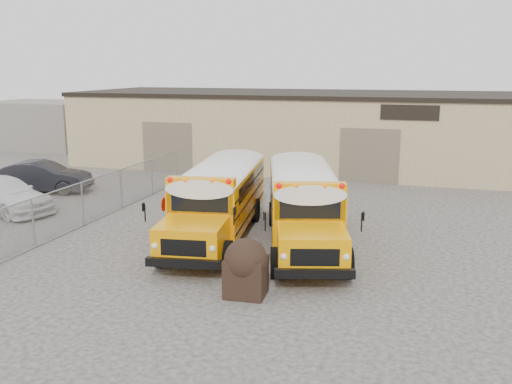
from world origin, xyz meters
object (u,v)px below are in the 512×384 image
(tarp_bundle, at_px, (246,267))
(car_dark, at_px, (42,177))
(school_bus_right, at_px, (295,170))
(school_bus_left, at_px, (244,167))
(car_white, at_px, (5,195))

(tarp_bundle, distance_m, car_dark, 17.03)
(school_bus_right, distance_m, tarp_bundle, 11.13)
(car_dark, bearing_deg, school_bus_left, -96.53)
(school_bus_left, relative_size, tarp_bundle, 5.83)
(car_white, distance_m, car_dark, 3.95)
(school_bus_right, bearing_deg, school_bus_left, 179.59)
(car_white, height_order, car_dark, car_dark)
(tarp_bundle, height_order, car_white, tarp_bundle)
(school_bus_left, height_order, school_bus_right, same)
(tarp_bundle, bearing_deg, school_bus_left, 108.25)
(school_bus_right, height_order, tarp_bundle, school_bus_right)
(car_white, bearing_deg, tarp_bundle, -96.27)
(school_bus_left, bearing_deg, car_dark, -172.69)
(car_white, relative_size, car_dark, 1.07)
(school_bus_left, xyz_separation_m, school_bus_right, (2.49, -0.02, 0.00))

